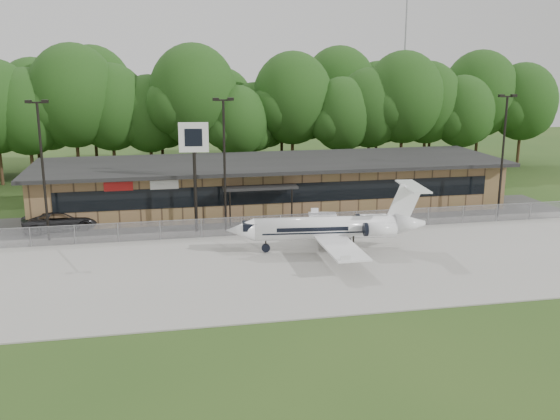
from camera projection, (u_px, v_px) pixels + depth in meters
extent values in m
plane|color=#29481A|center=(354.00, 308.00, 33.40)|extent=(160.00, 160.00, 0.00)
cube|color=#9E9B93|center=(316.00, 261.00, 41.02)|extent=(64.00, 18.00, 0.08)
cube|color=#383835|center=(282.00, 219.00, 51.97)|extent=(50.00, 9.00, 0.06)
cube|color=brown|center=(272.00, 185.00, 55.80)|extent=(40.00, 10.00, 4.00)
cube|color=black|center=(283.00, 193.00, 50.94)|extent=(36.00, 0.08, 1.60)
cube|color=black|center=(272.00, 162.00, 54.81)|extent=(41.00, 11.50, 0.30)
cube|color=black|center=(260.00, 187.00, 49.84)|extent=(6.00, 1.60, 0.20)
cube|color=#B41716|center=(118.00, 187.00, 48.16)|extent=(2.20, 0.06, 0.70)
cube|color=silver|center=(164.00, 185.00, 48.83)|extent=(2.20, 0.06, 0.70)
cube|color=gray|center=(293.00, 224.00, 47.52)|extent=(46.00, 0.03, 1.50)
cube|color=gray|center=(293.00, 214.00, 47.34)|extent=(46.00, 0.04, 0.04)
cylinder|color=gray|center=(404.00, 63.00, 80.41)|extent=(0.20, 0.20, 25.00)
cylinder|color=black|center=(43.00, 174.00, 44.49)|extent=(0.18, 0.18, 10.00)
cube|color=black|center=(37.00, 102.00, 43.30)|extent=(1.20, 0.12, 0.12)
cube|color=black|center=(28.00, 102.00, 43.17)|extent=(0.45, 0.30, 0.22)
cube|color=black|center=(45.00, 101.00, 43.38)|extent=(0.45, 0.30, 0.22)
cylinder|color=black|center=(225.00, 168.00, 46.98)|extent=(0.18, 0.18, 10.00)
cube|color=black|center=(223.00, 100.00, 45.79)|extent=(1.20, 0.12, 0.12)
cube|color=black|center=(216.00, 99.00, 45.67)|extent=(0.45, 0.30, 0.22)
cube|color=black|center=(231.00, 99.00, 45.88)|extent=(0.45, 0.30, 0.22)
cylinder|color=black|center=(502.00, 159.00, 51.40)|extent=(0.18, 0.18, 10.00)
cube|color=black|center=(508.00, 97.00, 50.21)|extent=(1.20, 0.12, 0.12)
cube|color=black|center=(501.00, 96.00, 50.09)|extent=(0.45, 0.30, 0.22)
cube|color=black|center=(514.00, 96.00, 50.30)|extent=(0.45, 0.30, 0.22)
cylinder|color=white|center=(325.00, 229.00, 42.71)|extent=(9.85, 2.53, 1.56)
cone|color=white|center=(240.00, 231.00, 42.15)|extent=(2.09, 1.75, 1.56)
cone|color=white|center=(410.00, 225.00, 43.24)|extent=(2.29, 1.77, 1.56)
cube|color=white|center=(341.00, 249.00, 39.75)|extent=(2.72, 6.03, 0.12)
cube|color=white|center=(324.00, 223.00, 45.97)|extent=(2.72, 6.03, 0.12)
cylinder|color=white|center=(380.00, 230.00, 41.83)|extent=(2.22, 1.09, 0.88)
cylinder|color=white|center=(371.00, 221.00, 44.19)|extent=(2.22, 1.09, 0.88)
cube|color=white|center=(404.00, 205.00, 42.86)|extent=(2.40, 0.38, 2.93)
cube|color=white|center=(413.00, 188.00, 42.63)|extent=(1.71, 4.58, 0.10)
cube|color=black|center=(250.00, 227.00, 42.15)|extent=(1.09, 1.26, 0.49)
cube|color=black|center=(350.00, 247.00, 43.18)|extent=(1.01, 2.40, 0.68)
cylinder|color=black|center=(266.00, 249.00, 42.63)|extent=(0.64, 0.64, 0.21)
imported|color=#2D2C2F|center=(61.00, 220.00, 48.46)|extent=(6.19, 3.78, 1.60)
cylinder|color=black|center=(195.00, 181.00, 47.07)|extent=(0.27, 0.27, 8.03)
cube|color=silver|center=(194.00, 137.00, 46.29)|extent=(2.22, 0.56, 2.21)
cube|color=black|center=(193.00, 138.00, 46.16)|extent=(1.30, 0.23, 1.30)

